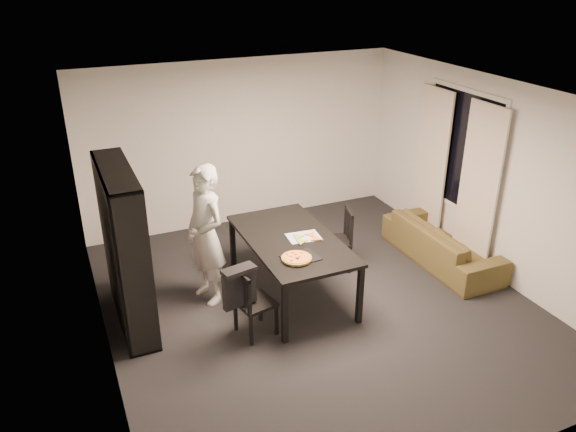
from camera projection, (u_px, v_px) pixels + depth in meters
name	position (u px, v px, depth m)	size (l,w,h in m)	color
room	(320.00, 209.00, 6.46)	(5.01, 5.51, 2.61)	black
window_pane	(461.00, 150.00, 7.78)	(0.02, 1.40, 1.60)	black
window_frame	(461.00, 150.00, 7.78)	(0.03, 1.52, 1.72)	white
curtain_left	(479.00, 187.00, 7.47)	(0.03, 0.70, 2.25)	beige
curtain_right	(431.00, 163.00, 8.33)	(0.03, 0.70, 2.25)	beige
bookshelf	(125.00, 248.00, 6.32)	(0.35, 1.50, 1.90)	black
dining_table	(291.00, 243.00, 6.93)	(1.05, 1.90, 0.79)	black
chair_left	(249.00, 299.00, 6.23)	(0.46, 0.46, 0.85)	black
chair_right	(341.00, 235.00, 7.63)	(0.50, 0.50, 0.87)	black
draped_jacket	(239.00, 285.00, 6.08)	(0.40, 0.24, 0.47)	black
person	(206.00, 235.00, 6.77)	(0.65, 0.42, 1.77)	silver
baking_tray	(300.00, 258.00, 6.44)	(0.40, 0.32, 0.01)	black
pepperoni_pizza	(297.00, 258.00, 6.39)	(0.35, 0.35, 0.03)	olive
kitchen_towel	(304.00, 237.00, 6.92)	(0.40, 0.30, 0.01)	silver
pizza_slices	(306.00, 238.00, 6.88)	(0.37, 0.31, 0.01)	gold
sofa	(442.00, 243.00, 7.88)	(1.93, 0.75, 0.56)	#463D1C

